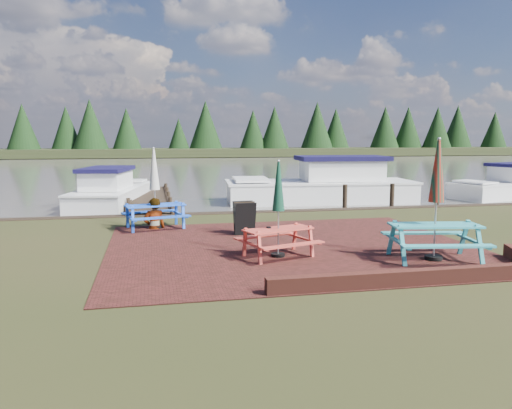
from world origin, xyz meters
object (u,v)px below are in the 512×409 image
object	(u,v)px
boat_jetty	(111,193)
boat_far	(508,187)
boat_near	(324,187)
picnic_table_red	(278,224)
picnic_table_teal	(435,219)
person	(154,198)
picnic_table_blue	(155,201)
jetty	(150,198)
chalkboard	(244,218)

from	to	relation	value
boat_jetty	boat_far	world-z (taller)	boat_jetty
boat_near	boat_far	xyz separation A→B (m)	(9.31, -0.31, -0.13)
picnic_table_red	boat_far	bearing A→B (deg)	17.83
picnic_table_teal	person	xyz separation A→B (m)	(-6.07, 5.16, -0.01)
picnic_table_red	boat_near	world-z (taller)	picnic_table_red
picnic_table_blue	boat_jetty	size ratio (longest dim) A/B	0.36
picnic_table_teal	boat_far	distance (m)	15.64
picnic_table_teal	person	size ratio (longest dim) A/B	1.45
jetty	boat_near	distance (m)	7.78
picnic_table_blue	boat_jetty	xyz separation A→B (m)	(-1.79, 6.92, -0.49)
picnic_table_red	picnic_table_blue	xyz separation A→B (m)	(-2.71, 4.24, 0.07)
boat_jetty	jetty	bearing A→B (deg)	12.87
picnic_table_teal	chalkboard	world-z (taller)	picnic_table_teal
picnic_table_red	chalkboard	world-z (taller)	picnic_table_red
picnic_table_blue	boat_near	xyz separation A→B (m)	(7.56, 6.33, -0.36)
picnic_table_teal	picnic_table_blue	world-z (taller)	picnic_table_teal
boat_near	jetty	bearing A→B (deg)	90.28
picnic_table_red	jetty	world-z (taller)	picnic_table_red
picnic_table_blue	chalkboard	xyz separation A→B (m)	(2.43, -1.53, -0.36)
boat_near	boat_far	world-z (taller)	boat_near
boat_jetty	person	distance (m)	7.24
picnic_table_red	boat_far	size ratio (longest dim) A/B	0.35
picnic_table_teal	boat_near	xyz separation A→B (m)	(1.53, 11.57, -0.46)
picnic_table_blue	person	world-z (taller)	picnic_table_blue
picnic_table_teal	boat_near	size ratio (longest dim) A/B	0.31
chalkboard	boat_jetty	xyz separation A→B (m)	(-4.22, 8.45, -0.13)
jetty	boat_near	world-z (taller)	boat_near
jetty	boat_jetty	distance (m)	1.62
picnic_table_blue	boat_jetty	world-z (taller)	picnic_table_blue
boat_near	person	distance (m)	9.95
picnic_table_teal	boat_jetty	xyz separation A→B (m)	(-7.82, 12.17, -0.58)
boat_jetty	boat_near	size ratio (longest dim) A/B	0.77
picnic_table_teal	picnic_table_red	distance (m)	3.47
picnic_table_teal	picnic_table_blue	xyz separation A→B (m)	(-6.03, 5.24, -0.10)
picnic_table_teal	boat_near	bearing A→B (deg)	92.54
boat_near	picnic_table_blue	bearing A→B (deg)	134.99
picnic_table_teal	boat_jetty	distance (m)	14.47
picnic_table_red	boat_jetty	distance (m)	12.04
boat_far	jetty	bearing A→B (deg)	72.19
picnic_table_red	boat_near	size ratio (longest dim) A/B	0.25
picnic_table_red	jetty	size ratio (longest dim) A/B	0.24
jetty	person	bearing A→B (deg)	-88.77
picnic_table_red	picnic_table_blue	world-z (taller)	picnic_table_blue
boat_jetty	person	xyz separation A→B (m)	(1.75, -7.00, 0.57)
boat_jetty	picnic_table_red	bearing A→B (deg)	-57.01
chalkboard	person	world-z (taller)	person
chalkboard	jetty	distance (m)	8.91
picnic_table_blue	person	xyz separation A→B (m)	(-0.04, -0.08, 0.08)
boat_far	chalkboard	bearing A→B (deg)	103.00
boat_near	picnic_table_red	bearing A→B (deg)	160.40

